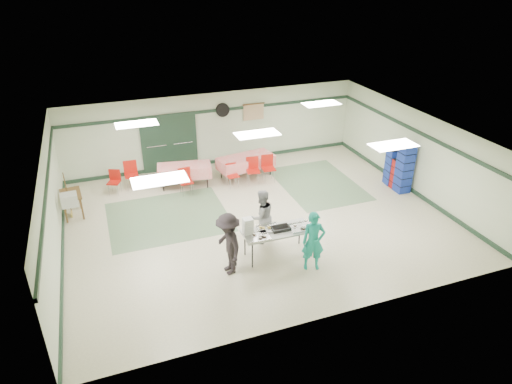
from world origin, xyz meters
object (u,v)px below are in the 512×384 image
object	(u,v)px
crate_stack_blue_b	(392,167)
office_printer	(69,200)
volunteer_teal	(313,241)
chair_loose_b	(114,179)
chair_loose_a	(131,172)
broom	(67,193)
chair_c	(268,165)
volunteer_grey	(261,216)
chair_b	(232,173)
crate_stack_red	(399,174)
chair_d	(185,178)
printer_table	(71,196)
volunteer_dark	(228,244)
dining_table_a	(246,162)
crate_stack_blue_a	(405,168)
chair_a	(253,167)
serving_table	(277,232)
dining_table_b	(184,170)

from	to	relation	value
crate_stack_blue_b	office_printer	world-z (taller)	crate_stack_blue_b
volunteer_teal	chair_loose_b	size ratio (longest dim) A/B	1.93
chair_loose_a	chair_loose_b	distance (m)	0.62
broom	chair_c	bearing A→B (deg)	-10.73
volunteer_grey	broom	xyz separation A→B (m)	(-4.92, 3.31, -0.02)
chair_b	crate_stack_red	bearing A→B (deg)	-24.51
chair_d	broom	distance (m)	3.60
chair_loose_a	printer_table	bearing A→B (deg)	-143.21
volunteer_dark	chair_loose_a	xyz separation A→B (m)	(-1.70, 5.63, -0.23)
dining_table_a	crate_stack_red	world-z (taller)	crate_stack_red
office_printer	broom	distance (m)	0.84
volunteer_grey	chair_d	size ratio (longest dim) A/B	1.75
office_printer	chair_b	bearing A→B (deg)	8.58
crate_stack_blue_a	volunteer_grey	bearing A→B (deg)	-167.74
volunteer_teal	printer_table	world-z (taller)	volunteer_teal
chair_a	serving_table	bearing A→B (deg)	-90.70
serving_table	volunteer_grey	size ratio (longest dim) A/B	1.17
chair_loose_a	crate_stack_red	bearing A→B (deg)	-19.10
volunteer_dark	chair_d	xyz separation A→B (m)	(-0.08, 4.58, -0.27)
dining_table_a	office_printer	distance (m)	6.04
chair_b	chair_loose_a	xyz separation A→B (m)	(-3.21, 1.06, 0.08)
chair_c	printer_table	xyz separation A→B (m)	(-6.43, -0.28, 0.07)
dining_table_b	chair_a	bearing A→B (deg)	-4.47
volunteer_dark	crate_stack_blue_b	size ratio (longest dim) A/B	1.26
crate_stack_red	broom	bearing A→B (deg)	169.68
printer_table	crate_stack_blue_a	bearing A→B (deg)	-16.04
dining_table_b	office_printer	distance (m)	3.97
crate_stack_red	chair_c	bearing A→B (deg)	151.16
office_printer	dining_table_a	bearing A→B (deg)	12.56
volunteer_grey	chair_b	world-z (taller)	volunteer_grey
volunteer_teal	printer_table	size ratio (longest dim) A/B	1.67
printer_table	volunteer_grey	bearing A→B (deg)	-38.65
dining_table_b	broom	xyz separation A→B (m)	(-3.69, -0.80, 0.18)
volunteer_teal	serving_table	bearing A→B (deg)	143.25
dining_table_b	crate_stack_red	size ratio (longest dim) A/B	1.79
chair_c	office_printer	distance (m)	6.52
chair_b	volunteer_teal	bearing A→B (deg)	-86.85
volunteer_dark	printer_table	world-z (taller)	volunteer_dark
chair_c	chair_d	size ratio (longest dim) A/B	1.04
volunteer_dark	chair_loose_a	distance (m)	5.89
dining_table_b	broom	size ratio (longest dim) A/B	1.30
serving_table	volunteer_grey	xyz separation A→B (m)	(-0.13, 0.78, 0.06)
volunteer_teal	crate_stack_blue_b	world-z (taller)	volunteer_teal
chair_d	printer_table	bearing A→B (deg)	-177.89
volunteer_dark	office_printer	bearing A→B (deg)	-138.97
volunteer_dark	crate_stack_blue_b	distance (m)	7.29
volunteer_grey	chair_a	world-z (taller)	volunteer_grey
volunteer_dark	crate_stack_blue_b	world-z (taller)	volunteer_dark
chair_b	broom	xyz separation A→B (m)	(-5.19, -0.23, 0.25)
crate_stack_blue_b	dining_table_a	bearing A→B (deg)	152.88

